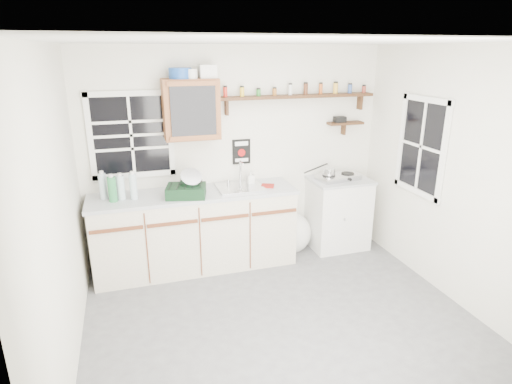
{
  "coord_description": "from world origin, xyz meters",
  "views": [
    {
      "loc": [
        -1.25,
        -3.25,
        2.44
      ],
      "look_at": [
        -0.08,
        0.55,
        1.11
      ],
      "focal_mm": 30.0,
      "sensor_mm": 36.0,
      "label": 1
    }
  ],
  "objects_px": {
    "right_cabinet": "(338,213)",
    "upper_cabinet": "(191,109)",
    "spice_shelf": "(298,96)",
    "dish_rack": "(188,188)",
    "hotplate": "(338,177)",
    "main_cabinet": "(196,230)"
  },
  "relations": [
    {
      "from": "dish_rack",
      "to": "hotplate",
      "type": "height_order",
      "value": "dish_rack"
    },
    {
      "from": "right_cabinet",
      "to": "upper_cabinet",
      "type": "xyz_separation_m",
      "value": [
        -1.8,
        0.12,
        1.37
      ]
    },
    {
      "from": "hotplate",
      "to": "right_cabinet",
      "type": "bearing_deg",
      "value": 19.46
    },
    {
      "from": "main_cabinet",
      "to": "hotplate",
      "type": "distance_m",
      "value": 1.86
    },
    {
      "from": "upper_cabinet",
      "to": "spice_shelf",
      "type": "height_order",
      "value": "upper_cabinet"
    },
    {
      "from": "spice_shelf",
      "to": "dish_rack",
      "type": "bearing_deg",
      "value": -166.72
    },
    {
      "from": "main_cabinet",
      "to": "spice_shelf",
      "type": "height_order",
      "value": "spice_shelf"
    },
    {
      "from": "spice_shelf",
      "to": "hotplate",
      "type": "relative_size",
      "value": 3.47
    },
    {
      "from": "dish_rack",
      "to": "right_cabinet",
      "type": "bearing_deg",
      "value": 18.03
    },
    {
      "from": "right_cabinet",
      "to": "dish_rack",
      "type": "distance_m",
      "value": 2.0
    },
    {
      "from": "upper_cabinet",
      "to": "hotplate",
      "type": "bearing_deg",
      "value": -4.49
    },
    {
      "from": "upper_cabinet",
      "to": "hotplate",
      "type": "relative_size",
      "value": 1.18
    },
    {
      "from": "main_cabinet",
      "to": "spice_shelf",
      "type": "relative_size",
      "value": 1.21
    },
    {
      "from": "upper_cabinet",
      "to": "main_cabinet",
      "type": "bearing_deg",
      "value": -103.68
    },
    {
      "from": "main_cabinet",
      "to": "upper_cabinet",
      "type": "distance_m",
      "value": 1.37
    },
    {
      "from": "upper_cabinet",
      "to": "hotplate",
      "type": "distance_m",
      "value": 1.97
    },
    {
      "from": "hotplate",
      "to": "main_cabinet",
      "type": "bearing_deg",
      "value": 172.32
    },
    {
      "from": "right_cabinet",
      "to": "hotplate",
      "type": "bearing_deg",
      "value": -152.68
    },
    {
      "from": "spice_shelf",
      "to": "dish_rack",
      "type": "distance_m",
      "value": 1.7
    },
    {
      "from": "main_cabinet",
      "to": "hotplate",
      "type": "relative_size",
      "value": 4.19
    },
    {
      "from": "main_cabinet",
      "to": "dish_rack",
      "type": "height_order",
      "value": "dish_rack"
    },
    {
      "from": "right_cabinet",
      "to": "upper_cabinet",
      "type": "distance_m",
      "value": 2.26
    }
  ]
}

